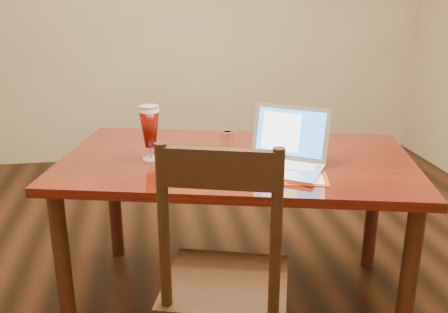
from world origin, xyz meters
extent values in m
plane|color=black|center=(0.00, 0.00, 0.00)|extent=(5.00, 5.00, 0.00)
cube|color=tan|center=(0.00, 2.50, 1.35)|extent=(4.50, 0.01, 2.70)
cube|color=#54140B|center=(0.05, 0.08, 0.77)|extent=(1.85, 1.32, 0.04)
cylinder|color=#38190E|center=(-0.78, -0.12, 0.37)|extent=(0.07, 0.07, 0.74)
cylinder|color=#38190E|center=(0.69, -0.48, 0.37)|extent=(0.07, 0.07, 0.74)
cylinder|color=#38190E|center=(-0.59, 0.64, 0.37)|extent=(0.07, 0.07, 0.74)
cylinder|color=#38190E|center=(0.88, 0.27, 0.37)|extent=(0.07, 0.07, 0.74)
cube|color=#AD250F|center=(0.19, -0.15, 0.79)|extent=(0.50, 0.41, 0.00)
cube|color=white|center=(0.19, -0.15, 0.79)|extent=(0.45, 0.36, 0.00)
cube|color=#BCBBC0|center=(0.20, -0.15, 0.80)|extent=(0.44, 0.40, 0.02)
cube|color=silver|center=(0.23, -0.11, 0.81)|extent=(0.31, 0.25, 0.00)
cube|color=#B2B2B7|center=(0.16, -0.21, 0.81)|extent=(0.11, 0.10, 0.00)
cube|color=#BCBBC0|center=(0.28, -0.01, 0.93)|extent=(0.34, 0.25, 0.24)
cube|color=blue|center=(0.28, -0.02, 0.93)|extent=(0.30, 0.22, 0.20)
cube|color=white|center=(0.24, 0.00, 0.93)|extent=(0.18, 0.14, 0.17)
cylinder|color=silver|center=(-0.36, 0.10, 0.79)|extent=(0.08, 0.08, 0.01)
cylinder|color=silver|center=(-0.36, 0.10, 0.82)|extent=(0.01, 0.01, 0.06)
cylinder|color=white|center=(-0.36, 0.10, 1.03)|extent=(0.09, 0.09, 0.02)
cylinder|color=silver|center=(-0.36, 0.10, 1.04)|extent=(0.09, 0.09, 0.01)
cylinder|color=silver|center=(0.05, 0.39, 0.81)|extent=(0.06, 0.06, 0.04)
cylinder|color=silver|center=(0.06, 0.42, 0.81)|extent=(0.06, 0.06, 0.04)
cube|color=black|center=(-0.10, -0.53, 0.48)|extent=(0.57, 0.56, 0.04)
cylinder|color=black|center=(-0.23, -0.30, 0.23)|extent=(0.04, 0.04, 0.45)
cylinder|color=black|center=(-0.33, -0.64, 0.80)|extent=(0.04, 0.04, 0.60)
cylinder|color=black|center=(0.03, -0.75, 0.80)|extent=(0.04, 0.04, 0.60)
cube|color=black|center=(-0.15, -0.70, 1.02)|extent=(0.37, 0.14, 0.13)
camera|label=1|loc=(-0.36, -2.17, 1.56)|focal=40.00mm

